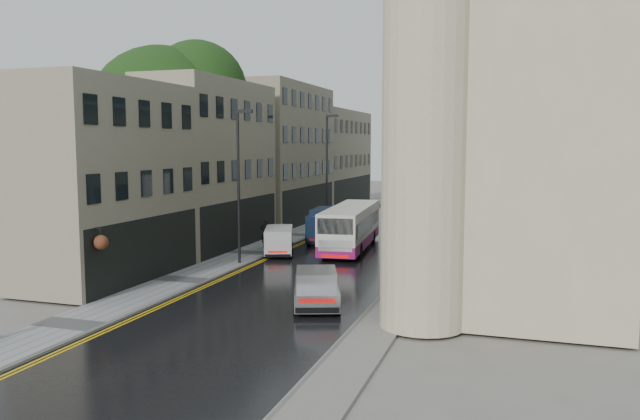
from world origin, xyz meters
The scene contains 17 objects.
ground centered at (0.00, 0.00, 0.00)m, with size 200.00×200.00×0.00m, color slate.
road centered at (0.00, 27.50, 0.01)m, with size 9.00×85.00×0.02m, color black.
left_sidewalk centered at (-5.85, 27.50, 0.06)m, with size 2.70×85.00×0.12m, color gray.
right_sidewalk centered at (5.40, 27.50, 0.06)m, with size 1.80×85.00×0.12m, color slate.
old_shop_row centered at (-9.45, 30.00, 6.00)m, with size 4.50×56.00×12.00m, color gray, non-canonical shape.
modern_block centered at (10.30, 26.00, 7.00)m, with size 8.00×40.00×14.00m, color beige, non-canonical shape.
church_spire centered at (0.50, 82.00, 20.00)m, with size 6.40×6.40×40.00m, color gray, non-canonical shape.
tree_near centered at (-12.50, 20.00, 6.95)m, with size 10.56×10.56×13.89m, color black, non-canonical shape.
tree_far centered at (-12.20, 33.00, 6.23)m, with size 9.24×9.24×12.46m, color black, non-canonical shape.
cream_bus centered at (-1.11, 20.07, 1.44)m, with size 2.37×10.44×2.85m, color white, non-canonical shape.
white_lorry centered at (2.95, 30.09, 2.22)m, with size 2.52×8.39×4.40m, color white, non-canonical shape.
silver_hatchback centered at (1.83, 6.78, 0.81)m, with size 1.85×4.23×1.58m, color #B4B3B8, non-canonical shape.
white_van centered at (-4.30, 18.10, 0.89)m, with size 1.65×3.86×1.75m, color beige, non-canonical shape.
navy_van centered at (-3.44, 23.69, 1.28)m, with size 1.97×4.93×2.51m, color black, non-canonical shape.
pedestrian centered at (-5.51, 21.07, 1.12)m, with size 0.73×0.48×2.00m, color black.
lamp_post_near centered at (-4.97, 15.82, 4.48)m, with size 0.98×0.22×8.72m, color black, non-canonical shape.
lamp_post_far centered at (-4.92, 32.61, 4.71)m, with size 1.03×0.23×9.18m, color black, non-canonical shape.
Camera 1 is at (10.38, -16.51, 6.93)m, focal length 35.00 mm.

